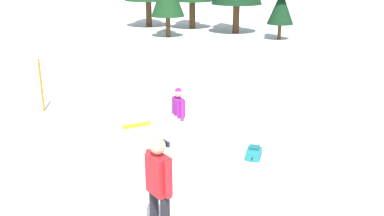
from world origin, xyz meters
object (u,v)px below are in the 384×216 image
(snowboarder_midground, at_px, (173,109))
(pine_tree_twin, at_px, (281,1))
(trail_marker_pole, at_px, (41,86))
(snowboarder_foreground, at_px, (159,189))
(backpack_teal, at_px, (254,153))

(snowboarder_midground, relative_size, pine_tree_twin, 0.40)
(trail_marker_pole, distance_m, pine_tree_twin, 16.09)
(snowboarder_foreground, distance_m, snowboarder_midground, 5.77)
(backpack_teal, bearing_deg, snowboarder_midground, 154.00)
(snowboarder_foreground, bearing_deg, pine_tree_twin, 100.50)
(snowboarder_midground, distance_m, pine_tree_twin, 14.88)
(snowboarder_foreground, xyz_separation_m, trail_marker_pole, (-6.44, 4.05, -0.15))
(snowboarder_foreground, relative_size, backpack_teal, 3.28)
(pine_tree_twin, bearing_deg, snowboarder_foreground, -79.50)
(snowboarder_midground, bearing_deg, backpack_teal, -26.00)
(snowboarder_foreground, xyz_separation_m, snowboarder_midground, (-2.60, 5.11, -0.64))
(snowboarder_midground, xyz_separation_m, pine_tree_twin, (-1.08, 14.72, 1.89))
(snowboarder_foreground, xyz_separation_m, backpack_teal, (0.31, 3.69, -0.84))
(trail_marker_pole, bearing_deg, pine_tree_twin, 80.06)
(snowboarder_foreground, relative_size, snowboarder_midground, 1.09)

